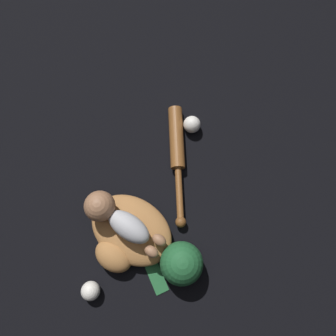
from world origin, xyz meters
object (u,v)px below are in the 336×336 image
Objects in this scene: baseball_glove at (128,234)px; baseball at (192,125)px; baseball_spare at (90,291)px; baseball_cap at (181,264)px; baby_figure at (115,218)px; baseball_bat at (177,150)px.

baseball_glove reaches higher than baseball.
baseball is 1.04× the size of baseball_spare.
baseball_cap reaches higher than baseball_spare.
baseball_glove is at bearing 99.58° from baseball.
baseball_glove is 0.25m from baseball_spare.
baseball is at bearing -56.99° from baseball_cap.
baseball_cap is (-0.32, 0.50, 0.03)m from baseball.
baseball_cap is (-0.23, -0.04, 0.02)m from baseball_glove.
baseball_spare is at bearing 54.47° from baseball_cap.
baseball is (0.09, -0.54, -0.01)m from baseball_glove.
baby_figure reaches higher than baseball.
baseball reaches higher than baseball_bat.
baseball is 0.32× the size of baseball_cap.
baseball_cap is at bearing 129.67° from baseball_bat.
baseball_glove is at bearing 165.71° from baby_figure.
baby_figure reaches higher than baseball_spare.
baseball is at bearing -80.42° from baseball_glove.
baby_figure is at bearing -72.23° from baseball_spare.
baseball_bat is 0.47m from baseball_cap.
baby_figure is (0.06, -0.02, 0.10)m from baseball_glove.
baseball is at bearing -81.76° from baseball_spare.
baseball_cap reaches higher than baseball_bat.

